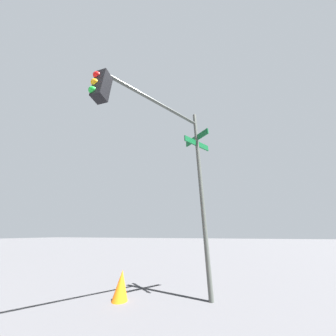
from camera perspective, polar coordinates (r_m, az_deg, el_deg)
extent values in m
cylinder|color=#474C47|center=(4.57, 12.37, -6.59)|extent=(0.12, 0.12, 5.40)
cylinder|color=#474C47|center=(4.93, -3.64, 23.31)|extent=(2.01, 2.50, 0.09)
cube|color=black|center=(4.27, -23.86, 26.52)|extent=(0.28, 0.28, 0.80)
sphere|color=red|center=(4.46, -25.37, 29.17)|extent=(0.18, 0.18, 0.18)
sphere|color=orange|center=(4.27, -26.03, 27.08)|extent=(0.18, 0.18, 0.18)
sphere|color=green|center=(4.09, -26.71, 24.80)|extent=(0.18, 0.18, 0.18)
cube|color=#0F5128|center=(5.18, 10.95, 9.09)|extent=(0.72, 0.89, 0.20)
cube|color=#0F5128|center=(5.30, 10.77, 11.09)|extent=(0.81, 0.65, 0.20)
cone|color=orange|center=(4.58, -17.41, -36.74)|extent=(0.36, 0.36, 0.59)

